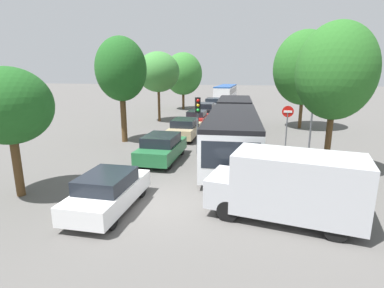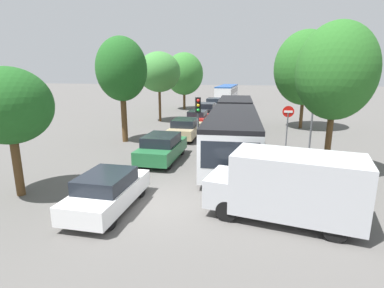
# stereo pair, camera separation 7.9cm
# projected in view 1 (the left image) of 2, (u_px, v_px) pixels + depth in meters

# --- Properties ---
(ground_plane) EXTENTS (200.00, 200.00, 0.00)m
(ground_plane) POSITION_uv_depth(u_px,v_px,m) (160.00, 205.00, 11.25)
(ground_plane) COLOR #565451
(articulated_bus) EXTENTS (3.73, 17.90, 2.64)m
(articulated_bus) POSITION_uv_depth(u_px,v_px,m) (233.00, 122.00, 20.42)
(articulated_bus) COLOR silver
(articulated_bus) RESTS_ON ground
(city_bus_rear) EXTENTS (2.84, 11.71, 2.51)m
(city_bus_rear) POSITION_uv_depth(u_px,v_px,m) (226.00, 92.00, 51.56)
(city_bus_rear) COLOR silver
(city_bus_rear) RESTS_ON ground
(queued_car_white) EXTENTS (1.71, 4.02, 1.40)m
(queued_car_white) POSITION_uv_depth(u_px,v_px,m) (108.00, 191.00, 10.74)
(queued_car_white) COLOR white
(queued_car_white) RESTS_ON ground
(queued_car_green) EXTENTS (1.84, 4.33, 1.50)m
(queued_car_green) POSITION_uv_depth(u_px,v_px,m) (162.00, 148.00, 16.65)
(queued_car_green) COLOR #236638
(queued_car_green) RESTS_ON ground
(queued_car_tan) EXTENTS (1.81, 4.25, 1.48)m
(queued_car_tan) POSITION_uv_depth(u_px,v_px,m) (185.00, 129.00, 22.24)
(queued_car_tan) COLOR tan
(queued_car_tan) RESTS_ON ground
(queued_car_red) EXTENTS (1.68, 3.94, 1.37)m
(queued_car_red) POSITION_uv_depth(u_px,v_px,m) (197.00, 118.00, 27.61)
(queued_car_red) COLOR #B21E19
(queued_car_red) RESTS_ON ground
(queued_car_black) EXTENTS (1.84, 4.31, 1.50)m
(queued_car_black) POSITION_uv_depth(u_px,v_px,m) (206.00, 110.00, 32.96)
(queued_car_black) COLOR black
(queued_car_black) RESTS_ON ground
(queued_car_silver) EXTENTS (1.88, 4.41, 1.53)m
(queued_car_silver) POSITION_uv_depth(u_px,v_px,m) (213.00, 104.00, 38.62)
(queued_car_silver) COLOR #B7BABF
(queued_car_silver) RESTS_ON ground
(white_van) EXTENTS (5.26, 2.78, 2.31)m
(white_van) POSITION_uv_depth(u_px,v_px,m) (290.00, 185.00, 9.88)
(white_van) COLOR #B7BABF
(white_van) RESTS_ON ground
(traffic_light) EXTENTS (0.37, 0.39, 3.40)m
(traffic_light) POSITION_uv_depth(u_px,v_px,m) (198.00, 113.00, 17.76)
(traffic_light) COLOR #56595E
(traffic_light) RESTS_ON ground
(no_entry_sign) EXTENTS (0.70, 0.08, 2.82)m
(no_entry_sign) POSITION_uv_depth(u_px,v_px,m) (287.00, 121.00, 18.62)
(no_entry_sign) COLOR #56595E
(no_entry_sign) RESTS_ON ground
(direction_sign_post) EXTENTS (0.25, 1.40, 3.60)m
(direction_sign_post) POSITION_uv_depth(u_px,v_px,m) (312.00, 114.00, 16.76)
(direction_sign_post) COLOR #56595E
(direction_sign_post) RESTS_ON ground
(tree_left_near) EXTENTS (3.22, 3.22, 5.09)m
(tree_left_near) POSITION_uv_depth(u_px,v_px,m) (9.00, 106.00, 11.30)
(tree_left_near) COLOR #51381E
(tree_left_near) RESTS_ON ground
(tree_left_mid) EXTENTS (3.45, 3.45, 7.19)m
(tree_left_mid) POSITION_uv_depth(u_px,v_px,m) (121.00, 71.00, 20.36)
(tree_left_mid) COLOR #51381E
(tree_left_mid) RESTS_ON ground
(tree_left_far) EXTENTS (4.13, 4.13, 6.74)m
(tree_left_far) POSITION_uv_depth(u_px,v_px,m) (159.00, 73.00, 28.89)
(tree_left_far) COLOR #51381E
(tree_left_far) RESTS_ON ground
(tree_left_distant) EXTENTS (4.89, 4.89, 7.24)m
(tree_left_distant) POSITION_uv_depth(u_px,v_px,m) (183.00, 74.00, 38.54)
(tree_left_distant) COLOR #51381E
(tree_left_distant) RESTS_ON ground
(tree_right_near) EXTENTS (3.58, 3.58, 7.12)m
(tree_right_near) POSITION_uv_depth(u_px,v_px,m) (336.00, 72.00, 13.72)
(tree_right_near) COLOR #51381E
(tree_right_near) RESTS_ON ground
(tree_right_mid) EXTENTS (5.18, 5.18, 8.26)m
(tree_right_mid) POSITION_uv_depth(u_px,v_px,m) (305.00, 70.00, 25.35)
(tree_right_mid) COLOR #51381E
(tree_right_mid) RESTS_ON ground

